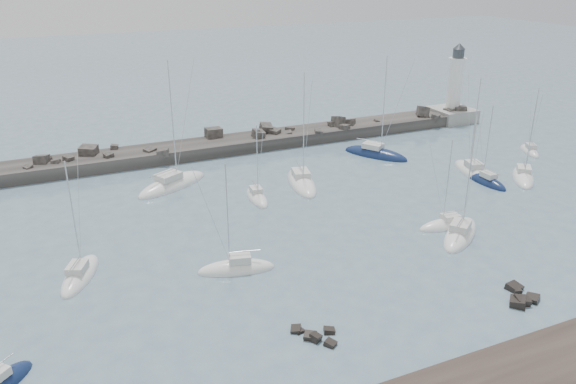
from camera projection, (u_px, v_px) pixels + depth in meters
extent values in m
plane|color=slate|center=(315.00, 270.00, 53.47)|extent=(400.00, 400.00, 0.00)
cube|color=black|center=(310.00, 336.00, 43.77)|extent=(1.34, 1.31, 0.70)
cube|color=black|center=(330.00, 344.00, 43.03)|extent=(1.13, 1.16, 0.58)
cube|color=black|center=(329.00, 331.00, 44.58)|extent=(1.20, 1.16, 0.75)
cube|color=black|center=(300.00, 333.00, 44.61)|extent=(0.90, 0.81, 0.63)
cube|color=black|center=(315.00, 338.00, 43.51)|extent=(1.11, 1.08, 0.80)
cube|color=black|center=(296.00, 331.00, 44.76)|extent=(1.26, 1.23, 0.91)
cube|color=black|center=(518.00, 303.00, 47.96)|extent=(1.91, 1.91, 0.96)
cube|color=black|center=(521.00, 302.00, 48.12)|extent=(1.58, 1.47, 1.22)
cube|color=black|center=(513.00, 290.00, 50.45)|extent=(1.61, 1.54, 1.37)
cube|color=black|center=(517.00, 291.00, 49.74)|extent=(0.83, 0.80, 0.44)
cube|color=black|center=(532.00, 299.00, 48.64)|extent=(1.57, 1.51, 0.85)
cube|color=#302D2A|center=(154.00, 159.00, 82.63)|extent=(115.00, 6.00, 3.20)
cube|color=#302D2A|center=(338.00, 123.00, 93.29)|extent=(2.83, 2.76, 2.68)
cube|color=#302D2A|center=(114.00, 147.00, 82.05)|extent=(1.38, 1.47, 0.94)
cube|color=#302D2A|center=(56.00, 163.00, 76.45)|extent=(1.53, 1.64, 1.40)
cube|color=#302D2A|center=(214.00, 134.00, 87.45)|extent=(2.59, 2.14, 2.13)
cube|color=#302D2A|center=(89.00, 151.00, 79.58)|extent=(2.95, 2.89, 1.53)
cube|color=#302D2A|center=(339.00, 119.00, 96.18)|extent=(1.94, 1.80, 1.33)
cube|color=#302D2A|center=(319.00, 132.00, 89.93)|extent=(1.73, 1.95, 1.38)
cube|color=#302D2A|center=(423.00, 114.00, 99.24)|extent=(1.75, 2.02, 1.61)
cube|color=#302D2A|center=(42.00, 161.00, 76.45)|extent=(2.34, 2.50, 1.94)
cube|color=#302D2A|center=(350.00, 123.00, 94.27)|extent=(2.66, 2.92, 2.01)
cube|color=#302D2A|center=(423.00, 112.00, 99.14)|extent=(3.10, 3.18, 2.56)
cube|color=#302D2A|center=(28.00, 168.00, 74.56)|extent=(1.45, 1.50, 1.05)
cube|color=#302D2A|center=(69.00, 159.00, 77.34)|extent=(1.66, 1.68, 1.00)
cube|color=#302D2A|center=(163.00, 153.00, 80.25)|extent=(2.09, 1.88, 1.42)
cube|color=#302D2A|center=(344.00, 128.00, 91.77)|extent=(2.07, 2.10, 1.23)
cube|color=#302D2A|center=(460.00, 111.00, 101.26)|extent=(2.72, 2.76, 1.98)
cube|color=#302D2A|center=(47.00, 159.00, 78.46)|extent=(1.32, 1.16, 1.07)
cube|color=#302D2A|center=(258.00, 135.00, 87.29)|extent=(1.82, 2.12, 1.97)
cube|color=#302D2A|center=(275.00, 133.00, 89.46)|extent=(2.16, 2.31, 1.60)
cube|color=#302D2A|center=(48.00, 160.00, 77.71)|extent=(1.43, 1.41, 1.02)
cube|color=#302D2A|center=(333.00, 124.00, 93.32)|extent=(1.56, 1.80, 1.55)
cube|color=#302D2A|center=(376.00, 122.00, 95.98)|extent=(1.15, 0.87, 1.18)
cube|color=#302D2A|center=(288.00, 134.00, 89.74)|extent=(1.89, 2.00, 1.10)
cube|color=#302D2A|center=(109.00, 156.00, 78.62)|extent=(1.55, 1.59, 1.34)
cube|color=#302D2A|center=(450.00, 112.00, 101.28)|extent=(2.38, 2.03, 1.55)
cube|color=#302D2A|center=(257.00, 135.00, 87.25)|extent=(1.81, 2.20, 1.85)
cube|color=#302D2A|center=(424.00, 116.00, 98.73)|extent=(1.79, 1.65, 1.40)
cube|color=#302D2A|center=(150.00, 152.00, 81.30)|extent=(2.06, 2.10, 1.43)
cube|color=#302D2A|center=(266.00, 130.00, 89.96)|extent=(2.25, 2.53, 2.62)
cube|color=#302D2A|center=(435.00, 117.00, 98.16)|extent=(1.95, 2.02, 1.47)
cube|color=#302D2A|center=(290.00, 129.00, 91.07)|extent=(1.58, 1.68, 1.01)
cube|color=gray|center=(451.00, 116.00, 102.89)|extent=(7.00, 7.00, 3.00)
cylinder|color=white|center=(455.00, 84.00, 100.59)|extent=(2.50, 2.50, 9.00)
cylinder|color=white|center=(458.00, 59.00, 98.89)|extent=(3.20, 3.20, 0.25)
cylinder|color=#373C42|center=(459.00, 54.00, 98.56)|extent=(2.00, 2.00, 1.60)
cone|color=#373C42|center=(459.00, 46.00, 98.06)|extent=(2.20, 2.20, 1.00)
ellipsoid|color=white|center=(80.00, 277.00, 52.30)|extent=(5.31, 7.95, 2.04)
cube|color=silver|center=(77.00, 267.00, 51.48)|extent=(2.29, 2.59, 0.67)
cylinder|color=silver|center=(73.00, 215.00, 50.55)|extent=(0.12, 0.12, 10.33)
cylinder|color=silver|center=(74.00, 264.00, 50.75)|extent=(1.35, 2.83, 0.10)
ellipsoid|color=white|center=(173.00, 186.00, 73.23)|extent=(11.35, 8.40, 2.66)
cube|color=silver|center=(168.00, 176.00, 72.23)|extent=(3.80, 3.46, 0.80)
cylinder|color=silver|center=(172.00, 120.00, 70.58)|extent=(0.14, 0.14, 14.96)
cylinder|color=silver|center=(163.00, 172.00, 71.37)|extent=(3.93, 2.26, 0.11)
ellipsoid|color=white|center=(236.00, 270.00, 53.41)|extent=(7.69, 3.95, 2.09)
cube|color=silver|center=(240.00, 258.00, 52.99)|extent=(2.35, 1.93, 0.73)
cylinder|color=silver|center=(228.00, 215.00, 51.06)|extent=(0.12, 0.12, 9.93)
cylinder|color=silver|center=(245.00, 251.00, 52.81)|extent=(2.88, 0.80, 0.10)
ellipsoid|color=white|center=(257.00, 198.00, 69.38)|extent=(2.58, 6.64, 1.80)
cube|color=silver|center=(256.00, 190.00, 69.25)|extent=(1.46, 1.93, 0.62)
cylinder|color=silver|center=(257.00, 161.00, 66.96)|extent=(0.11, 0.11, 8.76)
cylinder|color=silver|center=(255.00, 184.00, 69.43)|extent=(0.32, 2.59, 0.09)
ellipsoid|color=white|center=(460.00, 236.00, 60.02)|extent=(8.82, 7.61, 2.35)
cube|color=silver|center=(461.00, 226.00, 59.13)|extent=(3.09, 2.95, 0.77)
cylinder|color=silver|center=(470.00, 172.00, 57.90)|extent=(0.13, 0.13, 12.09)
cylinder|color=silver|center=(460.00, 222.00, 58.35)|extent=(2.93, 2.24, 0.11)
ellipsoid|color=#101F45|center=(376.00, 155.00, 84.68)|extent=(8.16, 10.36, 2.49)
cube|color=silver|center=(373.00, 146.00, 84.39)|extent=(3.28, 3.53, 0.76)
cylinder|color=silver|center=(384.00, 104.00, 81.20)|extent=(0.13, 0.13, 13.83)
cylinder|color=silver|center=(369.00, 140.00, 84.48)|extent=(2.28, 3.52, 0.11)
ellipsoid|color=white|center=(447.00, 226.00, 62.18)|extent=(6.98, 2.65, 1.83)
cube|color=silver|center=(450.00, 217.00, 61.87)|extent=(2.02, 1.52, 0.61)
cylinder|color=silver|center=(448.00, 182.00, 59.95)|extent=(0.10, 0.10, 9.23)
cylinder|color=silver|center=(455.00, 212.00, 61.80)|extent=(2.73, 0.30, 0.09)
ellipsoid|color=white|center=(471.00, 173.00, 77.79)|extent=(4.81, 9.25, 2.32)
cube|color=silver|center=(474.00, 164.00, 76.87)|extent=(2.33, 2.84, 0.76)
cylinder|color=silver|center=(475.00, 123.00, 75.77)|extent=(0.13, 0.13, 11.94)
cylinder|color=silver|center=(477.00, 161.00, 76.03)|extent=(0.97, 3.46, 0.11)
ellipsoid|color=white|center=(523.00, 178.00, 75.83)|extent=(7.52, 8.27, 2.10)
cube|color=silver|center=(524.00, 169.00, 75.74)|extent=(2.86, 2.94, 0.65)
cylinder|color=silver|center=(532.00, 132.00, 72.67)|extent=(0.11, 0.11, 11.55)
cylinder|color=silver|center=(524.00, 163.00, 76.05)|extent=(2.27, 2.69, 0.09)
ellipsoid|color=white|center=(529.00, 152.00, 86.10)|extent=(4.14, 6.07, 1.76)
cube|color=silver|center=(531.00, 146.00, 85.42)|extent=(1.77, 1.98, 0.64)
cylinder|color=silver|center=(533.00, 122.00, 84.73)|extent=(0.11, 0.11, 7.90)
cylinder|color=silver|center=(533.00, 143.00, 84.82)|extent=(1.08, 2.16, 0.09)
ellipsoid|color=white|center=(302.00, 184.00, 73.89)|extent=(5.28, 10.62, 2.40)
cube|color=silver|center=(301.00, 173.00, 73.83)|extent=(2.62, 3.23, 0.71)
cylinder|color=silver|center=(304.00, 128.00, 70.13)|extent=(0.12, 0.12, 13.74)
cylinder|color=silver|center=(300.00, 166.00, 74.22)|extent=(0.98, 4.00, 0.10)
ellipsoid|color=#101F45|center=(486.00, 182.00, 74.41)|extent=(2.32, 7.03, 1.96)
cube|color=silver|center=(489.00, 175.00, 73.67)|extent=(1.45, 1.99, 0.68)
cylinder|color=silver|center=(488.00, 141.00, 72.75)|extent=(0.12, 0.12, 9.43)
cylinder|color=silver|center=(492.00, 172.00, 73.02)|extent=(0.16, 2.79, 0.10)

